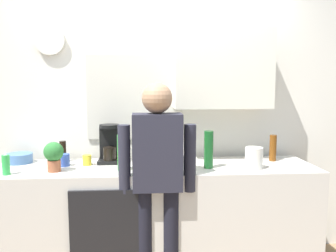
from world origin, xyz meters
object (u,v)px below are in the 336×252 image
at_px(cup_blue_mug, 64,160).
at_px(potted_plant, 54,155).
at_px(coffee_maker, 110,145).
at_px(bottle_amber_beer, 273,148).
at_px(bottle_green_wine, 209,150).
at_px(bottle_clear_soda, 123,152).
at_px(dish_soap, 6,164).
at_px(person_at_sink, 157,172).
at_px(bottle_dark_sauce, 63,151).
at_px(mixing_bowl, 19,158).
at_px(cup_yellow_cup, 87,160).
at_px(storage_canister, 254,158).
at_px(cup_white_mug, 183,161).

relative_size(cup_blue_mug, potted_plant, 0.43).
relative_size(coffee_maker, bottle_amber_beer, 1.43).
distance_m(bottle_green_wine, bottle_clear_soda, 0.68).
height_order(bottle_amber_beer, dish_soap, bottle_amber_beer).
xyz_separation_m(bottle_amber_beer, person_at_sink, (-1.03, -0.41, -0.09)).
height_order(potted_plant, person_at_sink, person_at_sink).
height_order(coffee_maker, bottle_dark_sauce, coffee_maker).
xyz_separation_m(bottle_green_wine, dish_soap, (-1.54, -0.09, -0.07)).
bearing_deg(bottle_amber_beer, person_at_sink, -158.14).
xyz_separation_m(bottle_amber_beer, cup_blue_mug, (-1.78, -0.06, -0.06)).
height_order(bottle_amber_beer, bottle_clear_soda, bottle_clear_soda).
xyz_separation_m(bottle_dark_sauce, person_at_sink, (0.80, -0.52, -0.06)).
relative_size(bottle_dark_sauce, person_at_sink, 0.11).
height_order(coffee_maker, bottle_amber_beer, coffee_maker).
xyz_separation_m(bottle_clear_soda, mixing_bowl, (-0.90, 0.31, -0.10)).
bearing_deg(cup_blue_mug, mixing_bowl, 160.62).
distance_m(bottle_amber_beer, cup_blue_mug, 1.78).
relative_size(bottle_green_wine, potted_plant, 1.30).
distance_m(bottle_amber_beer, bottle_clear_soda, 1.31).
bearing_deg(cup_yellow_cup, potted_plant, -139.16).
xyz_separation_m(cup_yellow_cup, mixing_bowl, (-0.59, 0.13, -0.00)).
relative_size(bottle_dark_sauce, cup_yellow_cup, 2.12).
distance_m(mixing_bowl, person_at_sink, 1.26).
distance_m(potted_plant, dish_soap, 0.34).
distance_m(bottle_dark_sauce, bottle_amber_beer, 1.83).
xyz_separation_m(bottle_clear_soda, storage_canister, (1.04, -0.03, -0.06)).
relative_size(cup_blue_mug, person_at_sink, 0.06).
bearing_deg(cup_yellow_cup, person_at_sink, -33.10).
height_order(coffee_maker, bottle_green_wine, coffee_maker).
relative_size(cup_blue_mug, cup_yellow_cup, 1.18).
relative_size(potted_plant, storage_canister, 1.35).
bearing_deg(person_at_sink, bottle_green_wine, 28.46).
relative_size(bottle_amber_beer, cup_blue_mug, 2.30).
distance_m(bottle_amber_beer, mixing_bowl, 2.19).
bearing_deg(cup_yellow_cup, coffee_maker, 30.00).
height_order(cup_white_mug, mixing_bowl, cup_white_mug).
relative_size(cup_yellow_cup, potted_plant, 0.37).
distance_m(mixing_bowl, storage_canister, 1.97).
bearing_deg(potted_plant, bottle_green_wine, 0.99).
bearing_deg(storage_canister, bottle_green_wine, 173.21).
distance_m(coffee_maker, cup_yellow_cup, 0.24).
height_order(mixing_bowl, person_at_sink, person_at_sink).
relative_size(bottle_dark_sauce, storage_canister, 1.06).
xyz_separation_m(bottle_dark_sauce, dish_soap, (-0.32, -0.41, -0.01)).
relative_size(potted_plant, dish_soap, 1.28).
bearing_deg(person_at_sink, cup_white_mug, 52.85).
bearing_deg(bottle_green_wine, person_at_sink, -154.20).
bearing_deg(bottle_green_wine, cup_yellow_cup, 170.33).
distance_m(cup_blue_mug, potted_plant, 0.19).
bearing_deg(cup_yellow_cup, storage_canister, -8.91).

